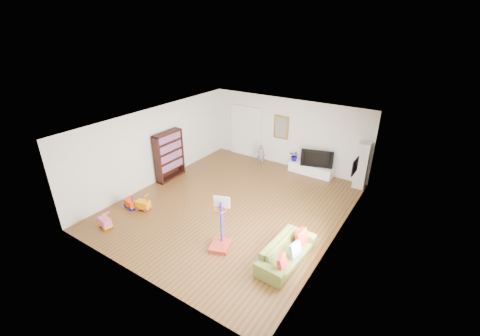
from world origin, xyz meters
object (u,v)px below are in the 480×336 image
Objects in this scene: bookshelf at (169,156)px; basketball_hoop at (220,225)px; sofa at (287,252)px; media_console at (310,169)px.

bookshelf is 1.26× the size of basketball_hoop.
sofa is 1.32× the size of basketball_hoop.
basketball_hoop is at bearing -91.18° from media_console.
bookshelf is 5.88m from sofa.
bookshelf reaches higher than media_console.
sofa is (1.37, -4.88, 0.08)m from media_console.
basketball_hoop is at bearing 109.38° from sofa.
sofa is 1.78m from basketball_hoop.
basketball_hoop is (3.93, -2.23, -0.18)m from bookshelf.
bookshelf is (-4.21, -3.14, 0.70)m from media_console.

